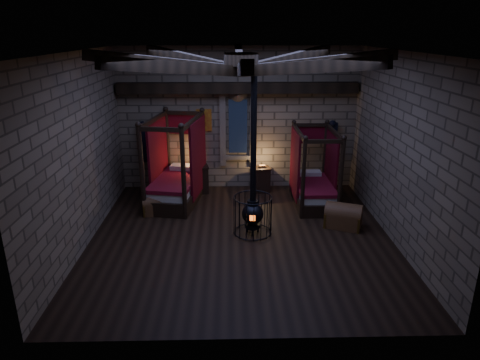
{
  "coord_description": "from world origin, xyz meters",
  "views": [
    {
      "loc": [
        -0.25,
        -9.03,
        4.62
      ],
      "look_at": [
        -0.01,
        0.6,
        1.22
      ],
      "focal_mm": 32.0,
      "sensor_mm": 36.0,
      "label": 1
    }
  ],
  "objects_px": {
    "stove": "(253,211)",
    "bed_left": "(177,181)",
    "bed_right": "(313,186)",
    "trunk_right": "(343,216)",
    "trunk_left": "(158,205)"
  },
  "relations": [
    {
      "from": "bed_right",
      "to": "trunk_right",
      "type": "height_order",
      "value": "bed_right"
    },
    {
      "from": "trunk_left",
      "to": "stove",
      "type": "bearing_deg",
      "value": -33.29
    },
    {
      "from": "stove",
      "to": "bed_left",
      "type": "bearing_deg",
      "value": 137.74
    },
    {
      "from": "bed_right",
      "to": "trunk_left",
      "type": "height_order",
      "value": "bed_right"
    },
    {
      "from": "bed_left",
      "to": "trunk_left",
      "type": "relative_size",
      "value": 3.14
    },
    {
      "from": "stove",
      "to": "trunk_right",
      "type": "bearing_deg",
      "value": 11.75
    },
    {
      "from": "bed_right",
      "to": "trunk_right",
      "type": "distance_m",
      "value": 1.65
    },
    {
      "from": "bed_left",
      "to": "bed_right",
      "type": "xyz_separation_m",
      "value": [
        3.81,
        -0.27,
        -0.07
      ]
    },
    {
      "from": "bed_left",
      "to": "bed_right",
      "type": "distance_m",
      "value": 3.82
    },
    {
      "from": "bed_left",
      "to": "trunk_left",
      "type": "xyz_separation_m",
      "value": [
        -0.43,
        -0.91,
        -0.35
      ]
    },
    {
      "from": "bed_right",
      "to": "trunk_right",
      "type": "xyz_separation_m",
      "value": [
        0.47,
        -1.57,
        -0.24
      ]
    },
    {
      "from": "trunk_right",
      "to": "stove",
      "type": "height_order",
      "value": "stove"
    },
    {
      "from": "trunk_left",
      "to": "bed_left",
      "type": "bearing_deg",
      "value": 58.08
    },
    {
      "from": "bed_right",
      "to": "trunk_left",
      "type": "distance_m",
      "value": 4.3
    },
    {
      "from": "bed_right",
      "to": "stove",
      "type": "height_order",
      "value": "stove"
    }
  ]
}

